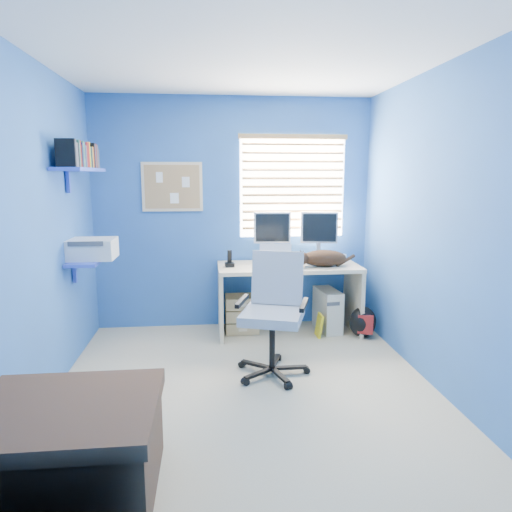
{
  "coord_description": "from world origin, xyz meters",
  "views": [
    {
      "loc": [
        -0.28,
        -3.39,
        1.67
      ],
      "look_at": [
        0.15,
        0.65,
        0.95
      ],
      "focal_mm": 32.0,
      "sensor_mm": 36.0,
      "label": 1
    }
  ],
  "objects": [
    {
      "name": "floor",
      "position": [
        0.0,
        0.0,
        0.0
      ],
      "size": [
        3.0,
        3.2,
        0.0
      ],
      "primitive_type": "cube",
      "color": "#C2B38C",
      "rests_on": "ground"
    },
    {
      "name": "ceiling",
      "position": [
        0.0,
        0.0,
        2.5
      ],
      "size": [
        3.0,
        3.2,
        0.0
      ],
      "primitive_type": "cube",
      "color": "white",
      "rests_on": "wall_back"
    },
    {
      "name": "wall_back",
      "position": [
        0.0,
        1.6,
        1.25
      ],
      "size": [
        3.0,
        0.01,
        2.5
      ],
      "primitive_type": "cube",
      "color": "#315DA2",
      "rests_on": "ground"
    },
    {
      "name": "wall_front",
      "position": [
        0.0,
        -1.6,
        1.25
      ],
      "size": [
        3.0,
        0.01,
        2.5
      ],
      "primitive_type": "cube",
      "color": "#315DA2",
      "rests_on": "ground"
    },
    {
      "name": "wall_left",
      "position": [
        -1.5,
        0.0,
        1.25
      ],
      "size": [
        0.01,
        3.2,
        2.5
      ],
      "primitive_type": "cube",
      "color": "#315DA2",
      "rests_on": "ground"
    },
    {
      "name": "wall_right",
      "position": [
        1.5,
        0.0,
        1.25
      ],
      "size": [
        0.01,
        3.2,
        2.5
      ],
      "primitive_type": "cube",
      "color": "#315DA2",
      "rests_on": "ground"
    },
    {
      "name": "desk",
      "position": [
        0.56,
        1.26,
        0.37
      ],
      "size": [
        1.48,
        0.65,
        0.74
      ],
      "primitive_type": "cube",
      "color": "beige",
      "rests_on": "floor"
    },
    {
      "name": "laptop",
      "position": [
        0.4,
        1.11,
        0.85
      ],
      "size": [
        0.36,
        0.3,
        0.22
      ],
      "primitive_type": "cube",
      "rotation": [
        0.0,
        0.0,
        -0.14
      ],
      "color": "silver",
      "rests_on": "desk"
    },
    {
      "name": "monitor_left",
      "position": [
        0.42,
        1.51,
        1.01
      ],
      "size": [
        0.41,
        0.15,
        0.54
      ],
      "primitive_type": "cube",
      "rotation": [
        0.0,
        0.0,
        -0.08
      ],
      "color": "silver",
      "rests_on": "desk"
    },
    {
      "name": "monitor_right",
      "position": [
        0.93,
        1.46,
        1.01
      ],
      "size": [
        0.41,
        0.19,
        0.54
      ],
      "primitive_type": "cube",
      "rotation": [
        0.0,
        0.0,
        -0.17
      ],
      "color": "silver",
      "rests_on": "desk"
    },
    {
      "name": "phone",
      "position": [
        -0.06,
        1.23,
        0.82
      ],
      "size": [
        0.1,
        0.12,
        0.17
      ],
      "primitive_type": "cube",
      "rotation": [
        0.0,
        0.0,
        0.07
      ],
      "color": "black",
      "rests_on": "desk"
    },
    {
      "name": "mug",
      "position": [
        0.99,
        1.44,
        0.79
      ],
      "size": [
        0.1,
        0.09,
        0.1
      ],
      "primitive_type": "imported",
      "color": "#316F52",
      "rests_on": "desk"
    },
    {
      "name": "cd_spindle",
      "position": [
        1.17,
        1.44,
        0.78
      ],
      "size": [
        0.13,
        0.13,
        0.07
      ],
      "primitive_type": "cylinder",
      "color": "silver",
      "rests_on": "desk"
    },
    {
      "name": "cat",
      "position": [
        0.91,
        1.15,
        0.83
      ],
      "size": [
        0.52,
        0.36,
        0.17
      ],
      "primitive_type": "ellipsoid",
      "rotation": [
        0.0,
        0.0,
        0.24
      ],
      "color": "black",
      "rests_on": "desk"
    },
    {
      "name": "tower_pc",
      "position": [
        1.0,
        1.29,
        0.23
      ],
      "size": [
        0.24,
        0.46,
        0.45
      ],
      "primitive_type": "cube",
      "rotation": [
        0.0,
        0.0,
        0.13
      ],
      "color": "beige",
      "rests_on": "floor"
    },
    {
      "name": "drawer_boxes",
      "position": [
        0.07,
        1.32,
        0.2
      ],
      "size": [
        0.35,
        0.28,
        0.41
      ],
      "primitive_type": "cube",
      "color": "tan",
      "rests_on": "floor"
    },
    {
      "name": "yellow_book",
      "position": [
        0.86,
        1.09,
        0.12
      ],
      "size": [
        0.03,
        0.17,
        0.24
      ],
      "primitive_type": "cube",
      "color": "yellow",
      "rests_on": "floor"
    },
    {
      "name": "backpack",
      "position": [
        1.31,
        1.02,
        0.16
      ],
      "size": [
        0.34,
        0.3,
        0.33
      ],
      "primitive_type": "ellipsoid",
      "rotation": [
        0.0,
        0.0,
        -0.39
      ],
      "color": "black",
      "rests_on": "floor"
    },
    {
      "name": "bed_corner",
      "position": [
        -1.11,
        -1.14,
        0.26
      ],
      "size": [
        1.07,
        0.76,
        0.51
      ],
      "primitive_type": "cube",
      "color": "#4A3221",
      "rests_on": "floor"
    },
    {
      "name": "office_chair",
      "position": [
        0.26,
        0.27,
        0.38
      ],
      "size": [
        0.76,
        0.76,
        1.03
      ],
      "color": "black",
      "rests_on": "floor"
    },
    {
      "name": "window_blinds",
      "position": [
        0.65,
        1.57,
        1.55
      ],
      "size": [
        1.15,
        0.05,
        1.1
      ],
      "color": "white",
      "rests_on": "ground"
    },
    {
      "name": "corkboard",
      "position": [
        -0.65,
        1.58,
        1.55
      ],
      "size": [
        0.64,
        0.02,
        0.52
      ],
      "color": "beige",
      "rests_on": "ground"
    },
    {
      "name": "wall_shelves",
      "position": [
        -1.35,
        0.75,
        1.43
      ],
      "size": [
        0.42,
        0.9,
        1.05
      ],
      "color": "blue",
      "rests_on": "ground"
    }
  ]
}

